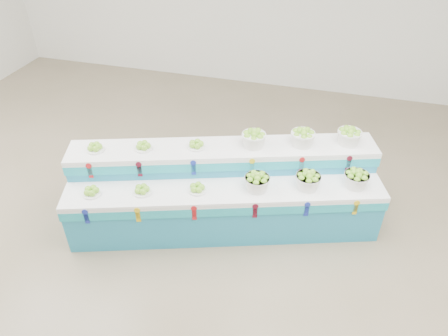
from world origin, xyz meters
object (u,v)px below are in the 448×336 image
Objects in this scene: display_stand at (224,191)px; basket_lower_left at (257,182)px; plate_upper_mid at (143,146)px; basket_upper_right at (349,136)px.

basket_lower_left is at bearing -32.25° from display_stand.
display_stand is 1.15m from plate_upper_mid.
basket_upper_right is at bearing 18.42° from plate_upper_mid.
display_stand is at bearing 166.17° from basket_lower_left.
display_stand reaches higher than basket_lower_left.
basket_upper_right is at bearing 8.66° from display_stand.
basket_upper_right is (2.41, 0.80, 0.06)m from plate_upper_mid.
basket_lower_left is 1.46m from plate_upper_mid.
basket_upper_right is at bearing 40.30° from basket_lower_left.
plate_upper_mid is at bearing -161.58° from basket_upper_right.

